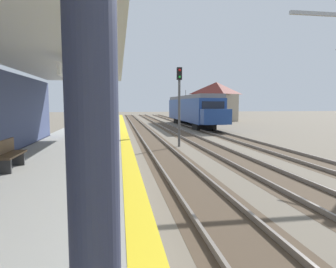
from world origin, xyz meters
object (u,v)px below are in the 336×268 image
rail_signal_post (179,98)px  platform_bench (9,154)px  approaching_train (192,109)px  distant_trackside_house (216,101)px

rail_signal_post → platform_bench: rail_signal_post is taller
approaching_train → rail_signal_post: size_ratio=3.77×
rail_signal_post → platform_bench: size_ratio=3.25×
rail_signal_post → platform_bench: (-7.17, -10.11, -1.82)m
approaching_train → rail_signal_post: bearing=-106.5°
approaching_train → platform_bench: 30.86m
rail_signal_post → platform_bench: bearing=-125.3°
rail_signal_post → distant_trackside_house: bearing=67.4°
approaching_train → platform_bench: bearing=-113.9°
platform_bench → distant_trackside_house: 43.45m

